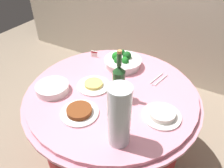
% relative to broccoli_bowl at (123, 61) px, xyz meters
% --- Properties ---
extents(ground_plane, '(6.00, 6.00, 0.00)m').
position_rel_broccoli_bowl_xyz_m(ground_plane, '(0.07, -0.29, -0.78)').
color(ground_plane, gray).
extents(buffet_table, '(1.16, 1.16, 0.74)m').
position_rel_broccoli_bowl_xyz_m(buffet_table, '(0.07, -0.29, -0.41)').
color(buffet_table, maroon).
rests_on(buffet_table, ground_plane).
extents(broccoli_bowl, '(0.28, 0.28, 0.12)m').
position_rel_broccoli_bowl_xyz_m(broccoli_bowl, '(0.00, 0.00, 0.00)').
color(broccoli_bowl, white).
rests_on(broccoli_bowl, buffet_table).
extents(plate_stack, '(0.21, 0.21, 0.05)m').
position_rel_broccoli_bowl_xyz_m(plate_stack, '(-0.26, -0.49, -0.02)').
color(plate_stack, white).
rests_on(plate_stack, buffet_table).
extents(wine_bottle, '(0.07, 0.07, 0.34)m').
position_rel_broccoli_bowl_xyz_m(wine_bottle, '(0.15, -0.34, 0.09)').
color(wine_bottle, '#1F4622').
rests_on(wine_bottle, buffet_table).
extents(decorative_fruit_vase, '(0.11, 0.11, 0.34)m').
position_rel_broccoli_bowl_xyz_m(decorative_fruit_vase, '(0.30, -0.63, 0.11)').
color(decorative_fruit_vase, silver).
rests_on(decorative_fruit_vase, buffet_table).
extents(serving_tongs, '(0.08, 0.17, 0.01)m').
position_rel_broccoli_bowl_xyz_m(serving_tongs, '(0.30, -0.04, -0.04)').
color(serving_tongs, silver).
rests_on(serving_tongs, buffet_table).
extents(food_plate_noodles, '(0.22, 0.22, 0.03)m').
position_rel_broccoli_bowl_xyz_m(food_plate_noodles, '(-0.05, -0.32, -0.03)').
color(food_plate_noodles, white).
rests_on(food_plate_noodles, buffet_table).
extents(food_plate_stir_fry, '(0.22, 0.22, 0.04)m').
position_rel_broccoli_bowl_xyz_m(food_plate_stir_fry, '(0.02, -0.57, -0.03)').
color(food_plate_stir_fry, white).
rests_on(food_plate_stir_fry, buffet_table).
extents(food_plate_rice, '(0.22, 0.22, 0.04)m').
position_rel_broccoli_bowl_xyz_m(food_plate_rice, '(0.44, -0.36, -0.02)').
color(food_plate_rice, white).
rests_on(food_plate_rice, buffet_table).
extents(label_placard_front, '(0.05, 0.02, 0.05)m').
position_rel_broccoli_bowl_xyz_m(label_placard_front, '(-0.26, 0.01, -0.01)').
color(label_placard_front, white).
rests_on(label_placard_front, buffet_table).
extents(label_placard_mid, '(0.05, 0.02, 0.05)m').
position_rel_broccoli_bowl_xyz_m(label_placard_mid, '(0.23, -0.48, -0.01)').
color(label_placard_mid, white).
rests_on(label_placard_mid, buffet_table).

